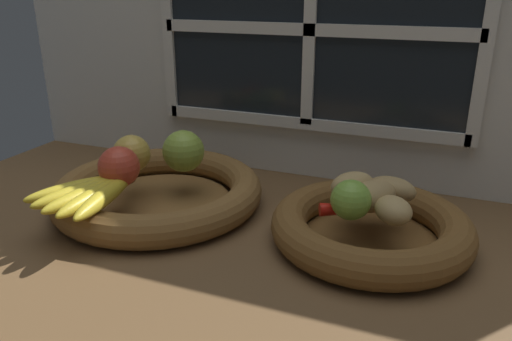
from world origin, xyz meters
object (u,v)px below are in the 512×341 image
Objects in this scene: chili_pepper at (367,209)px; potato_oblong at (353,186)px; fruit_bowl_right at (371,228)px; apple_green_back at (183,151)px; apple_golden_left at (132,154)px; potato_back at (391,189)px; banana_bunch_front at (91,192)px; potato_small at (393,211)px; lime_near at (351,200)px; potato_large at (374,196)px; fruit_bowl_left at (158,192)px; apple_red_front at (119,167)px.

potato_oblong is at bearing 98.47° from chili_pepper.
fruit_bowl_right is 37.42cm from apple_green_back.
potato_back is at bearing 4.68° from apple_golden_left.
banana_bunch_front is (-7.39, -17.88, -2.54)cm from apple_green_back.
potato_small is at bearing -41.42° from potato_oblong.
potato_oblong is 7.27cm from lime_near.
chili_pepper is (-0.61, -2.01, -1.40)cm from potato_large.
banana_bunch_front is at bearing -168.29° from potato_small.
potato_small is 8.24cm from potato_back.
banana_bunch_front is 2.92× the size of potato_small.
apple_golden_left reaches higher than potato_small.
chili_pepper reaches higher than fruit_bowl_left.
apple_green_back is at bearing 58.47° from apple_red_front.
lime_near is at bearing -159.63° from chili_pepper.
lime_near is (1.09, -7.15, 0.69)cm from potato_oblong.
potato_large is (36.46, -4.65, -1.50)cm from apple_green_back.
lime_near reaches higher than potato_small.
banana_bunch_front is at bearing -107.57° from fruit_bowl_left.
potato_back is at bearing 15.95° from potato_oblong.
chili_pepper is (43.24, 11.22, -0.36)cm from banana_bunch_front.
fruit_bowl_left is 39.32cm from chili_pepper.
apple_red_front is 43.62cm from potato_large.
fruit_bowl_left is at bearing 152.58° from chili_pepper.
banana_bunch_front is at bearing -163.21° from potato_large.
fruit_bowl_left is 42.38cm from potato_back.
chili_pepper is at bearing 5.71° from apple_red_front.
apple_green_back is 40.74cm from potato_small.
potato_back is at bearing 98.97° from potato_small.
fruit_bowl_left is at bearing 180.00° from potato_large.
apple_green_back is at bearing 55.45° from fruit_bowl_left.
apple_green_back is at bearing 23.01° from apple_golden_left.
potato_large is (39.66, -0.00, 5.55)cm from fruit_bowl_left.
lime_near reaches higher than potato_back.
potato_small reaches higher than chili_pepper.
potato_small is at bearing -11.45° from apple_green_back.
apple_golden_left reaches higher than potato_back.
apple_golden_left is 7.45cm from apple_red_front.
lime_near is at bearing -118.98° from potato_back.
potato_large is 0.56× the size of chili_pepper.
chili_pepper is (3.25, -5.01, -1.33)cm from potato_oblong.
apple_golden_left is at bearing 178.97° from potato_large.
potato_back is (41.80, 4.71, 5.19)cm from fruit_bowl_left.
apple_golden_left is at bearing -156.99° from apple_green_back.
apple_red_front is 0.93× the size of potato_oblong.
banana_bunch_front is at bearing -167.54° from lime_near.
potato_small is 1.06× the size of lime_near.
apple_green_back is at bearing 177.11° from potato_oblong.
apple_golden_left is 0.37× the size of banana_bunch_front.
lime_near reaches higher than banana_bunch_front.
apple_golden_left is at bearing 172.00° from fruit_bowl_left.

